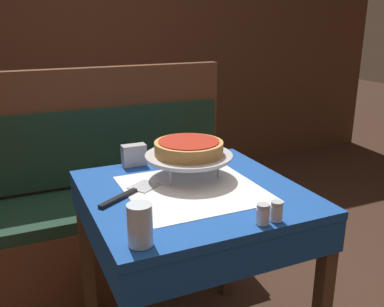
% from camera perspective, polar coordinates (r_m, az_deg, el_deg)
% --- Properties ---
extents(dining_table_front, '(0.76, 0.76, 0.77)m').
position_cam_1_polar(dining_table_front, '(1.61, 0.09, -8.01)').
color(dining_table_front, '#194799').
rests_on(dining_table_front, ground_plane).
extents(dining_table_rear, '(0.70, 0.70, 0.78)m').
position_cam_1_polar(dining_table_rear, '(3.24, -11.56, 4.90)').
color(dining_table_rear, red).
rests_on(dining_table_rear, ground_plane).
extents(booth_bench, '(1.36, 0.49, 1.12)m').
position_cam_1_polar(booth_bench, '(2.35, -10.23, -8.64)').
color(booth_bench, brown).
rests_on(booth_bench, ground_plane).
extents(back_wall_panel, '(6.00, 0.04, 2.40)m').
position_cam_1_polar(back_wall_panel, '(3.61, -15.20, 14.48)').
color(back_wall_panel, '#4C2D1E').
rests_on(back_wall_panel, ground_plane).
extents(pizza_pan_stand, '(0.34, 0.34, 0.09)m').
position_cam_1_polar(pizza_pan_stand, '(1.65, -0.43, -0.43)').
color(pizza_pan_stand, '#ADADB2').
rests_on(pizza_pan_stand, dining_table_front).
extents(deep_dish_pizza, '(0.27, 0.27, 0.05)m').
position_cam_1_polar(deep_dish_pizza, '(1.64, -0.43, 0.80)').
color(deep_dish_pizza, '#C68E47').
rests_on(deep_dish_pizza, pizza_pan_stand).
extents(pizza_server, '(0.26, 0.20, 0.01)m').
position_cam_1_polar(pizza_server, '(1.54, -8.21, -5.18)').
color(pizza_server, '#BCBCC1').
rests_on(pizza_server, dining_table_front).
extents(water_glass_near, '(0.07, 0.07, 0.12)m').
position_cam_1_polar(water_glass_near, '(1.18, -6.95, -9.42)').
color(water_glass_near, silver).
rests_on(water_glass_near, dining_table_front).
extents(salt_shaker, '(0.04, 0.04, 0.06)m').
position_cam_1_polar(salt_shaker, '(1.32, 9.42, -7.98)').
color(salt_shaker, silver).
rests_on(salt_shaker, dining_table_front).
extents(pepper_shaker, '(0.04, 0.04, 0.06)m').
position_cam_1_polar(pepper_shaker, '(1.34, 11.20, -7.57)').
color(pepper_shaker, silver).
rests_on(pepper_shaker, dining_table_front).
extents(napkin_holder, '(0.10, 0.05, 0.09)m').
position_cam_1_polar(napkin_holder, '(1.81, -7.74, -0.22)').
color(napkin_holder, '#B2B2B7').
rests_on(napkin_holder, dining_table_front).
extents(condiment_caddy, '(0.14, 0.14, 0.18)m').
position_cam_1_polar(condiment_caddy, '(3.27, -11.29, 7.73)').
color(condiment_caddy, black).
rests_on(condiment_caddy, dining_table_rear).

